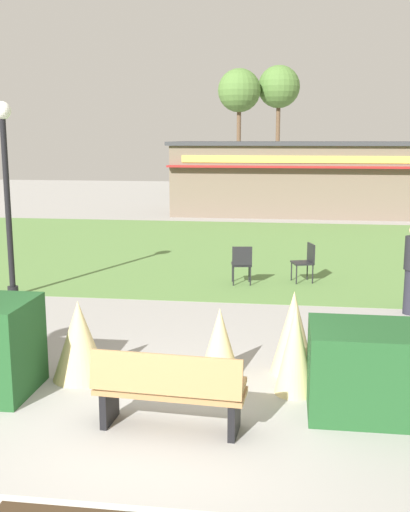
% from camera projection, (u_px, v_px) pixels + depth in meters
% --- Properties ---
extents(ground_plane, '(80.00, 80.00, 0.00)m').
position_uv_depth(ground_plane, '(152.00, 430.00, 6.90)').
color(ground_plane, '#999691').
extents(lawn_patch, '(36.00, 12.00, 0.01)m').
position_uv_depth(lawn_patch, '(237.00, 249.00, 18.08)').
color(lawn_patch, '#5B8442').
rests_on(lawn_patch, ground_plane).
extents(park_bench, '(1.73, 0.63, 0.95)m').
position_uv_depth(park_bench, '(169.00, 391.00, 6.78)').
color(park_bench, '#9E7547').
rests_on(park_bench, ground_plane).
extents(hedge_right, '(2.19, 1.10, 1.05)m').
position_uv_depth(hedge_right, '(402.00, 372.00, 7.20)').
color(hedge_right, '#1E4C23').
rests_on(hedge_right, ground_plane).
extents(ornamental_grass_behind_left, '(0.63, 0.63, 1.18)m').
position_uv_depth(ornamental_grass_behind_left, '(293.00, 332.00, 8.46)').
color(ornamental_grass_behind_left, '#D1BC7F').
rests_on(ornamental_grass_behind_left, ground_plane).
extents(ornamental_grass_behind_right, '(0.51, 0.51, 1.17)m').
position_uv_depth(ornamental_grass_behind_right, '(295.00, 350.00, 7.78)').
color(ornamental_grass_behind_right, '#D1BC7F').
rests_on(ornamental_grass_behind_right, ground_plane).
extents(ornamental_grass_behind_center, '(0.75, 0.75, 1.10)m').
position_uv_depth(ornamental_grass_behind_center, '(79.00, 340.00, 8.28)').
color(ornamental_grass_behind_center, '#D1BC7F').
rests_on(ornamental_grass_behind_center, ground_plane).
extents(ornamental_grass_behind_far, '(0.56, 0.56, 0.96)m').
position_uv_depth(ornamental_grass_behind_far, '(220.00, 342.00, 8.40)').
color(ornamental_grass_behind_far, '#D1BC7F').
rests_on(ornamental_grass_behind_far, ground_plane).
extents(lamppost_mid, '(0.36, 0.36, 3.96)m').
position_uv_depth(lamppost_mid, '(6.00, 175.00, 12.30)').
color(lamppost_mid, black).
rests_on(lamppost_mid, ground_plane).
extents(food_kiosk, '(10.94, 5.24, 3.11)m').
position_uv_depth(food_kiosk, '(299.00, 177.00, 26.75)').
color(food_kiosk, '#6B5B4C').
rests_on(food_kiosk, ground_plane).
extents(cafe_chair_west, '(0.55, 0.55, 0.89)m').
position_uv_depth(cafe_chair_west, '(306.00, 259.00, 13.89)').
color(cafe_chair_west, black).
rests_on(cafe_chair_west, ground_plane).
extents(cafe_chair_east, '(0.50, 0.50, 0.89)m').
position_uv_depth(cafe_chair_east, '(242.00, 262.00, 13.62)').
color(cafe_chair_east, black).
rests_on(cafe_chair_east, ground_plane).
extents(parked_car_west_slot, '(4.36, 2.37, 1.20)m').
position_uv_depth(parked_car_west_slot, '(219.00, 183.00, 35.69)').
color(parked_car_west_slot, black).
rests_on(parked_car_west_slot, ground_plane).
extents(parked_car_center_slot, '(4.29, 2.24, 1.20)m').
position_uv_depth(parked_car_center_slot, '(315.00, 184.00, 34.95)').
color(parked_car_center_slot, '#B7BABF').
rests_on(parked_car_center_slot, ground_plane).
extents(tree_left_bg, '(2.80, 2.80, 8.03)m').
position_uv_depth(tree_left_bg, '(279.00, 88.00, 40.66)').
color(tree_left_bg, brown).
rests_on(tree_left_bg, ground_plane).
extents(tree_right_bg, '(2.80, 2.80, 7.72)m').
position_uv_depth(tree_right_bg, '(239.00, 91.00, 39.79)').
color(tree_right_bg, brown).
rests_on(tree_right_bg, ground_plane).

